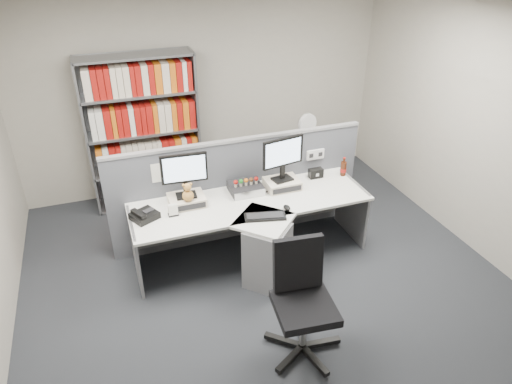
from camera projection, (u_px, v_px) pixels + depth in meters
name	position (u px, v px, depth m)	size (l,w,h in m)	color
ground	(277.00, 300.00, 4.78)	(5.50, 5.50, 0.00)	#2E3136
room_shell	(282.00, 138.00, 3.90)	(5.04, 5.54, 2.72)	#AEA99B
partition	(239.00, 188.00, 5.49)	(3.00, 0.08, 1.27)	#595C65
desk	(258.00, 232.00, 5.04)	(2.60, 1.20, 0.72)	white
monitor_riser_left	(187.00, 200.00, 5.01)	(0.38, 0.31, 0.10)	beige
monitor_riser_right	(282.00, 184.00, 5.33)	(0.38, 0.31, 0.10)	beige
monitor_left	(184.00, 172.00, 4.84)	(0.48, 0.17, 0.49)	black
monitor_right	(283.00, 155.00, 5.15)	(0.50, 0.20, 0.51)	black
desktop_pc	(246.00, 188.00, 5.24)	(0.35, 0.32, 0.09)	black
figurines	(246.00, 181.00, 5.18)	(0.29, 0.05, 0.09)	beige
keyboard	(265.00, 216.00, 4.80)	(0.45, 0.25, 0.03)	black
mouse	(287.00, 208.00, 4.94)	(0.07, 0.11, 0.04)	black
desk_phone	(144.00, 215.00, 4.77)	(0.32, 0.31, 0.11)	black
desk_calendar	(173.00, 211.00, 4.82)	(0.11, 0.08, 0.13)	black
plush_toy	(188.00, 193.00, 4.86)	(0.12, 0.12, 0.21)	#BA843E
speaker	(316.00, 173.00, 5.54)	(0.16, 0.09, 0.11)	black
cola_bottle	(343.00, 169.00, 5.57)	(0.07, 0.07, 0.23)	#3F190A
shelving_unit	(144.00, 135.00, 6.04)	(1.41, 0.40, 2.00)	slate
filing_cabinet	(304.00, 168.00, 6.59)	(0.45, 0.61, 0.70)	slate
desk_fan	(307.00, 126.00, 6.28)	(0.27, 0.16, 0.46)	white
office_chair	(302.00, 297.00, 4.01)	(0.68, 0.69, 1.05)	silver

